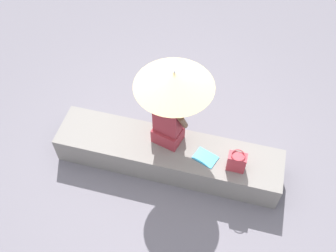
{
  "coord_description": "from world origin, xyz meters",
  "views": [
    {
      "loc": [
        -0.69,
        2.64,
        4.42
      ],
      "look_at": [
        0.01,
        -0.05,
        0.76
      ],
      "focal_mm": 41.0,
      "sensor_mm": 36.0,
      "label": 1
    }
  ],
  "objects_px": {
    "parasol": "(174,79)",
    "handbag_black": "(237,162)",
    "magazine": "(205,158)",
    "person_seated": "(168,120)"
  },
  "relations": [
    {
      "from": "handbag_black",
      "to": "magazine",
      "type": "xyz_separation_m",
      "value": [
        0.38,
        -0.05,
        -0.13
      ]
    },
    {
      "from": "parasol",
      "to": "magazine",
      "type": "height_order",
      "value": "parasol"
    },
    {
      "from": "person_seated",
      "to": "handbag_black",
      "type": "height_order",
      "value": "person_seated"
    },
    {
      "from": "magazine",
      "to": "parasol",
      "type": "bearing_deg",
      "value": -6.83
    },
    {
      "from": "parasol",
      "to": "handbag_black",
      "type": "height_order",
      "value": "parasol"
    },
    {
      "from": "parasol",
      "to": "handbag_black",
      "type": "relative_size",
      "value": 4.06
    },
    {
      "from": "parasol",
      "to": "magazine",
      "type": "xyz_separation_m",
      "value": [
        -0.47,
        0.24,
        -1.02
      ]
    },
    {
      "from": "person_seated",
      "to": "handbag_black",
      "type": "relative_size",
      "value": 3.15
    },
    {
      "from": "person_seated",
      "to": "magazine",
      "type": "distance_m",
      "value": 0.66
    },
    {
      "from": "parasol",
      "to": "handbag_black",
      "type": "distance_m",
      "value": 1.26
    }
  ]
}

